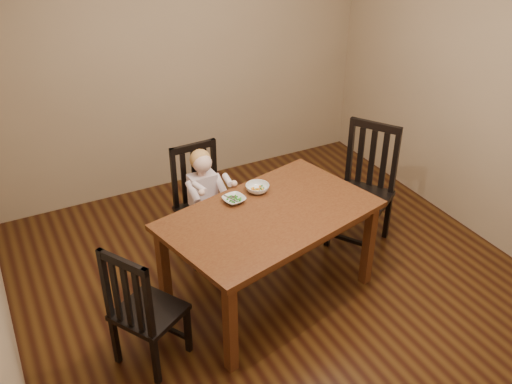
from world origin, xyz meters
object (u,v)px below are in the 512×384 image
chair_right (364,188)px  toddler (204,193)px  chair_child (202,204)px  bowl_veg (257,188)px  chair_left (143,310)px  bowl_peas (234,200)px  dining_table (270,223)px

chair_right → toddler: 1.40m
chair_child → bowl_veg: size_ratio=5.37×
toddler → bowl_veg: size_ratio=2.82×
chair_child → chair_right: bearing=157.6°
chair_child → chair_right: size_ratio=0.90×
chair_right → bowl_veg: chair_right is taller
chair_left → toddler: bearing=108.1°
chair_child → toddler: (0.00, -0.05, 0.13)m
bowl_peas → bowl_veg: bowl_veg is taller
chair_right → bowl_veg: bearing=57.2°
chair_left → chair_right: (2.18, 0.53, 0.07)m
bowl_peas → chair_right: bearing=2.2°
chair_right → bowl_veg: 1.08m
chair_right → bowl_peas: 1.31m
chair_child → chair_left: size_ratio=1.03×
dining_table → bowl_peas: bowl_peas is taller
dining_table → toddler: 0.79m
chair_left → toddler: size_ratio=1.85×
bowl_veg → chair_left: bearing=-154.6°
chair_child → bowl_veg: 0.65m
chair_right → toddler: bearing=39.2°
dining_table → chair_right: chair_right is taller
dining_table → bowl_peas: bearing=123.2°
chair_left → bowl_veg: chair_left is taller
dining_table → chair_child: (-0.22, 0.80, -0.21)m
chair_left → toddler: (0.85, 0.97, 0.15)m
chair_child → chair_left: 1.33m
dining_table → bowl_veg: bearing=79.3°
dining_table → chair_left: (-1.07, -0.22, -0.23)m
chair_right → bowl_peas: size_ratio=6.68×
dining_table → chair_left: size_ratio=1.80×
toddler → bowl_peas: size_ratio=3.16×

